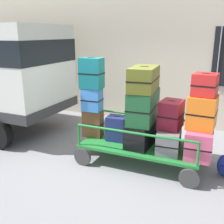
% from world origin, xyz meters
% --- Properties ---
extents(ground_plane, '(40.00, 40.00, 0.00)m').
position_xyz_m(ground_plane, '(0.00, 0.00, 0.00)').
color(ground_plane, gray).
extents(building_wall, '(12.00, 0.38, 5.00)m').
position_xyz_m(building_wall, '(0.01, 2.69, 2.50)').
color(building_wall, '#BCB29E').
rests_on(building_wall, ground).
extents(luggage_cart, '(2.46, 1.29, 0.41)m').
position_xyz_m(luggage_cart, '(0.38, -0.08, 0.35)').
color(luggage_cart, '#1E722D').
rests_on(luggage_cart, ground).
extents(cart_railing, '(2.35, 1.15, 0.45)m').
position_xyz_m(cart_railing, '(0.38, -0.08, 0.78)').
color(cart_railing, '#1E722D').
rests_on(cart_railing, luggage_cart).
extents(suitcase_left_bottom, '(0.45, 0.30, 0.59)m').
position_xyz_m(suitcase_left_bottom, '(-0.73, -0.09, 0.70)').
color(suitcase_left_bottom, brown).
rests_on(suitcase_left_bottom, luggage_cart).
extents(suitcase_left_middle, '(0.42, 0.34, 0.48)m').
position_xyz_m(suitcase_left_middle, '(-0.73, -0.11, 1.24)').
color(suitcase_left_middle, '#3372C6').
rests_on(suitcase_left_middle, suitcase_left_bottom).
extents(suitcase_left_top, '(0.47, 0.35, 0.63)m').
position_xyz_m(suitcase_left_top, '(-0.73, -0.11, 1.79)').
color(suitcase_left_top, '#0F5960').
rests_on(suitcase_left_top, suitcase_left_middle).
extents(suitcase_midleft_bottom, '(0.42, 0.37, 0.52)m').
position_xyz_m(suitcase_midleft_bottom, '(-0.17, -0.09, 0.67)').
color(suitcase_midleft_bottom, navy).
rests_on(suitcase_midleft_bottom, luggage_cart).
extents(suitcase_center_bottom, '(0.51, 0.90, 0.47)m').
position_xyz_m(suitcase_center_bottom, '(0.38, -0.11, 0.64)').
color(suitcase_center_bottom, black).
rests_on(suitcase_center_bottom, luggage_cart).
extents(suitcase_center_middle, '(0.53, 0.97, 0.64)m').
position_xyz_m(suitcase_center_middle, '(0.38, -0.07, 1.20)').
color(suitcase_center_middle, '#194C28').
rests_on(suitcase_center_middle, suitcase_center_bottom).
extents(suitcase_center_top, '(0.54, 0.96, 0.46)m').
position_xyz_m(suitcase_center_top, '(0.38, -0.09, 1.75)').
color(suitcase_center_top, '#4C5119').
rests_on(suitcase_center_top, suitcase_center_middle).
extents(suitcase_midright_bottom, '(0.50, 0.93, 0.43)m').
position_xyz_m(suitcase_midright_bottom, '(0.94, -0.11, 0.62)').
color(suitcase_midright_bottom, slate).
rests_on(suitcase_midright_bottom, luggage_cart).
extents(suitcase_midright_middle, '(0.44, 0.56, 0.54)m').
position_xyz_m(suitcase_midright_middle, '(0.94, -0.08, 1.10)').
color(suitcase_midright_middle, maroon).
rests_on(suitcase_midright_middle, suitcase_midright_bottom).
extents(suitcase_right_bottom, '(0.51, 1.05, 0.52)m').
position_xyz_m(suitcase_right_bottom, '(1.50, -0.05, 0.66)').
color(suitcase_right_bottom, '#CC4C72').
rests_on(suitcase_right_bottom, luggage_cart).
extents(suitcase_right_middle, '(0.51, 0.62, 0.60)m').
position_xyz_m(suitcase_right_middle, '(1.50, -0.09, 1.22)').
color(suitcase_right_middle, orange).
rests_on(suitcase_right_middle, suitcase_right_bottom).
extents(suitcase_right_top, '(0.45, 0.47, 0.40)m').
position_xyz_m(suitcase_right_top, '(1.50, -0.09, 1.72)').
color(suitcase_right_top, '#B21E1E').
rests_on(suitcase_right_top, suitcase_right_middle).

